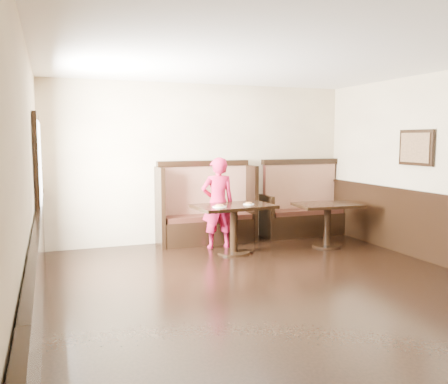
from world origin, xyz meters
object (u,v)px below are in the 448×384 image
table_neighbor (327,215)px  child (218,203)px  booth_neighbor (303,210)px  booth_main (206,213)px  table_main (234,216)px

table_neighbor → child: child is taller
booth_neighbor → table_neighbor: booth_neighbor is taller
booth_main → booth_neighbor: (1.95, -0.00, -0.05)m
table_neighbor → table_main: bearing=-178.2°
booth_main → table_main: booth_main is taller
booth_main → table_neighbor: booth_main is taller
table_main → child: bearing=98.0°
table_main → child: (-0.11, 0.46, 0.16)m
booth_main → child: 0.55m
booth_main → table_neighbor: size_ratio=1.56×
booth_neighbor → table_neighbor: (-0.12, -1.05, 0.07)m
booth_neighbor → table_main: booth_neighbor is taller
child → table_neighbor: bearing=167.7°
table_main → booth_main: bearing=94.0°
table_neighbor → child: bearing=167.9°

